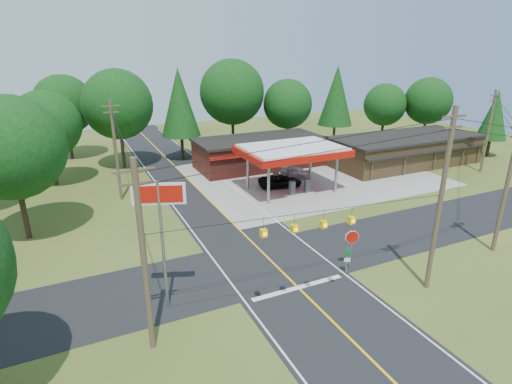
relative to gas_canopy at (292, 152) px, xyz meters
name	(u,v)px	position (x,y,z in m)	size (l,w,h in m)	color
ground	(272,262)	(-9.00, -13.00, -4.27)	(120.00, 120.00, 0.00)	#3D511C
main_highway	(272,262)	(-9.00, -13.00, -4.26)	(8.00, 120.00, 0.02)	black
cross_road	(272,262)	(-9.00, -13.00, -4.25)	(70.00, 7.00, 0.02)	black
lane_center_yellow	(272,262)	(-9.00, -13.00, -4.24)	(0.15, 110.00, 0.00)	yellow
gas_canopy	(292,152)	(0.00, 0.00, 0.00)	(10.60, 7.40, 4.88)	gray
convenience_store	(259,152)	(1.00, 9.98, -2.35)	(16.40, 7.55, 3.80)	maroon
strip_building	(405,150)	(19.00, 2.98, -2.35)	(20.40, 8.75, 3.80)	#322414
utility_pole_near_right	(440,200)	(-1.50, -20.00, 1.69)	(1.80, 0.30, 11.50)	#473828
utility_pole_near_left	(144,256)	(-18.50, -18.00, 0.93)	(1.80, 0.30, 10.00)	#473828
utility_pole_far_left	(116,149)	(-17.00, 5.00, 0.93)	(1.80, 0.30, 10.00)	#473828
utility_pole_right_b	(507,185)	(7.00, -18.50, 0.93)	(1.80, 0.30, 10.00)	#473828
utility_pole_far_right	(488,130)	(25.00, -4.00, 0.93)	(1.80, 0.30, 10.00)	#473828
utility_pole_north	(112,125)	(-15.50, 22.00, 0.48)	(0.30, 0.30, 9.50)	#473828
overhead_beacons	(310,214)	(-10.00, -19.00, 1.95)	(17.04, 2.04, 1.03)	black
treeline_backdrop	(185,112)	(-8.18, 11.01, 3.22)	(70.27, 51.59, 13.30)	#332316
suv_car	(280,181)	(-0.50, 1.50, -3.60)	(4.81, 4.81, 1.34)	black
sedan_car	(296,172)	(3.00, 4.00, -3.62)	(3.82, 3.82, 1.30)	silver
big_stop_sign	(160,214)	(-17.00, -15.01, 1.66)	(2.75, 1.08, 7.82)	gray
octagonal_stop_sign	(352,240)	(-4.50, -16.01, -2.08)	(0.91, 0.44, 2.89)	gray
route_sign_post	(347,258)	(-5.20, -16.52, -3.03)	(0.41, 0.17, 2.09)	gray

